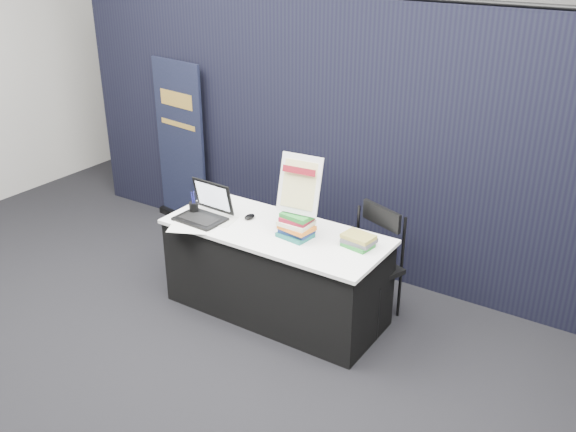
# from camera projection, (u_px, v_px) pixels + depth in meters

# --- Properties ---
(floor) EXTENTS (8.00, 8.00, 0.00)m
(floor) POSITION_uv_depth(u_px,v_px,m) (236.00, 344.00, 4.91)
(floor) COLOR black
(floor) RESTS_ON ground
(wall_back) EXTENTS (8.00, 0.02, 3.50)m
(wall_back) POSITION_uv_depth(u_px,v_px,m) (447.00, 39.00, 7.23)
(wall_back) COLOR #AFACA5
(wall_back) RESTS_ON floor
(drape_partition) EXTENTS (6.00, 0.08, 2.40)m
(drape_partition) POSITION_uv_depth(u_px,v_px,m) (342.00, 140.00, 5.63)
(drape_partition) COLOR black
(drape_partition) RESTS_ON floor
(display_table) EXTENTS (1.80, 0.75, 0.75)m
(display_table) POSITION_uv_depth(u_px,v_px,m) (276.00, 271.00, 5.17)
(display_table) COLOR black
(display_table) RESTS_ON floor
(laptop) EXTENTS (0.40, 0.32, 0.29)m
(laptop) POSITION_uv_depth(u_px,v_px,m) (204.00, 211.00, 5.19)
(laptop) COLOR black
(laptop) RESTS_ON display_table
(mouse) EXTENTS (0.07, 0.11, 0.03)m
(mouse) POSITION_uv_depth(u_px,v_px,m) (250.00, 217.00, 5.20)
(mouse) COLOR black
(mouse) RESTS_ON display_table
(brochure_left) EXTENTS (0.39, 0.35, 0.00)m
(brochure_left) POSITION_uv_depth(u_px,v_px,m) (190.00, 227.00, 5.06)
(brochure_left) COLOR white
(brochure_left) RESTS_ON display_table
(brochure_mid) EXTENTS (0.35, 0.27, 0.00)m
(brochure_mid) POSITION_uv_depth(u_px,v_px,m) (216.00, 220.00, 5.19)
(brochure_mid) COLOR silver
(brochure_mid) RESTS_ON display_table
(brochure_right) EXTENTS (0.36, 0.32, 0.00)m
(brochure_right) POSITION_uv_depth(u_px,v_px,m) (192.00, 225.00, 5.09)
(brochure_right) COLOR white
(brochure_right) RESTS_ON display_table
(pen_cup) EXTENTS (0.08, 0.08, 0.10)m
(pen_cup) POSITION_uv_depth(u_px,v_px,m) (194.00, 208.00, 5.28)
(pen_cup) COLOR black
(pen_cup) RESTS_ON display_table
(book_stack_tall) EXTENTS (0.25, 0.20, 0.20)m
(book_stack_tall) POSITION_uv_depth(u_px,v_px,m) (297.00, 225.00, 4.87)
(book_stack_tall) COLOR #1A645B
(book_stack_tall) RESTS_ON display_table
(book_stack_short) EXTENTS (0.23, 0.18, 0.09)m
(book_stack_short) POSITION_uv_depth(u_px,v_px,m) (358.00, 241.00, 4.74)
(book_stack_short) COLOR #207A2A
(book_stack_short) RESTS_ON display_table
(info_sign) EXTENTS (0.35, 0.17, 0.46)m
(info_sign) POSITION_uv_depth(u_px,v_px,m) (299.00, 185.00, 4.76)
(info_sign) COLOR black
(info_sign) RESTS_ON book_stack_tall
(pullup_banner) EXTENTS (0.74, 0.20, 1.72)m
(pullup_banner) POSITION_uv_depth(u_px,v_px,m) (181.00, 153.00, 6.65)
(pullup_banner) COLOR black
(pullup_banner) RESTS_ON floor
(stacking_chair) EXTENTS (0.54, 0.56, 0.93)m
(stacking_chair) POSITION_uv_depth(u_px,v_px,m) (370.00, 262.00, 5.03)
(stacking_chair) COLOR black
(stacking_chair) RESTS_ON floor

